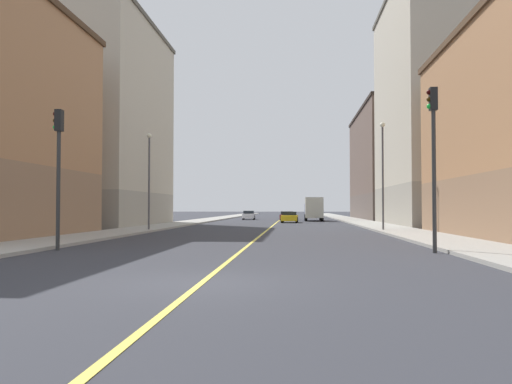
# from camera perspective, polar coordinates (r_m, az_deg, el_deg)

# --- Properties ---
(ground_plane) EXTENTS (400.00, 400.00, 0.00)m
(ground_plane) POSITION_cam_1_polar(r_m,az_deg,el_deg) (12.04, -6.18, -10.23)
(ground_plane) COLOR #313239
(ground_plane) RESTS_ON ground
(sidewalk_left) EXTENTS (3.65, 168.00, 0.15)m
(sidewalk_left) POSITION_cam_1_polar(r_m,az_deg,el_deg) (61.20, 11.66, -3.31)
(sidewalk_left) COLOR #9E9B93
(sidewalk_left) RESTS_ON ground
(sidewalk_right) EXTENTS (3.65, 168.00, 0.15)m
(sidewalk_right) POSITION_cam_1_polar(r_m,az_deg,el_deg) (61.90, -6.75, -3.32)
(sidewalk_right) COLOR #9E9B93
(sidewalk_right) RESTS_ON ground
(lane_center_stripe) EXTENTS (0.16, 154.00, 0.01)m
(lane_center_stripe) POSITION_cam_1_polar(r_m,az_deg,el_deg) (60.77, 2.40, -3.42)
(lane_center_stripe) COLOR #E5D14C
(lane_center_stripe) RESTS_ON ground
(building_left_mid) EXTENTS (10.00, 19.40, 23.47)m
(building_left_mid) POSITION_cam_1_polar(r_m,az_deg,el_deg) (54.26, 19.94, 8.94)
(building_left_mid) COLOR #9D9688
(building_left_mid) RESTS_ON ground
(building_left_far) EXTENTS (10.00, 26.05, 16.10)m
(building_left_far) POSITION_cam_1_polar(r_m,az_deg,el_deg) (77.12, 15.17, 2.98)
(building_left_far) COLOR brown
(building_left_far) RESTS_ON ground
(building_right_midblock) EXTENTS (10.00, 17.99, 19.76)m
(building_right_midblock) POSITION_cam_1_polar(r_m,az_deg,el_deg) (51.68, -16.95, 7.35)
(building_right_midblock) COLOR #9D9688
(building_right_midblock) RESTS_ON ground
(traffic_light_left_near) EXTENTS (0.40, 0.32, 6.49)m
(traffic_light_left_near) POSITION_cam_1_polar(r_m,az_deg,el_deg) (21.01, 19.41, 4.87)
(traffic_light_left_near) COLOR #2D2D2D
(traffic_light_left_near) RESTS_ON ground
(traffic_light_right_near) EXTENTS (0.40, 0.32, 5.85)m
(traffic_light_right_near) POSITION_cam_1_polar(r_m,az_deg,el_deg) (22.52, -21.45, 3.52)
(traffic_light_right_near) COLOR #2D2D2D
(traffic_light_right_near) RESTS_ON ground
(street_lamp_left_near) EXTENTS (0.36, 0.36, 7.90)m
(street_lamp_left_near) POSITION_cam_1_polar(r_m,az_deg,el_deg) (38.23, 14.14, 2.95)
(street_lamp_left_near) COLOR #4C4C51
(street_lamp_left_near) RESTS_ON ground
(street_lamp_right_near) EXTENTS (0.36, 0.36, 7.13)m
(street_lamp_right_near) POSITION_cam_1_polar(r_m,az_deg,el_deg) (38.18, -11.99, 2.33)
(street_lamp_right_near) COLOR #4C4C51
(street_lamp_right_near) RESTS_ON ground
(car_maroon) EXTENTS (2.03, 4.57, 1.23)m
(car_maroon) POSITION_cam_1_polar(r_m,az_deg,el_deg) (70.57, 3.56, -2.69)
(car_maroon) COLOR maroon
(car_maroon) RESTS_ON ground
(car_yellow) EXTENTS (2.01, 3.97, 1.28)m
(car_yellow) POSITION_cam_1_polar(r_m,az_deg,el_deg) (59.09, 3.82, -2.86)
(car_yellow) COLOR gold
(car_yellow) RESTS_ON ground
(car_white) EXTENTS (1.88, 4.06, 1.29)m
(car_white) POSITION_cam_1_polar(r_m,az_deg,el_deg) (73.82, -0.82, -2.64)
(car_white) COLOR white
(car_white) RESTS_ON ground
(box_truck) EXTENTS (2.35, 7.08, 3.06)m
(box_truck) POSITION_cam_1_polar(r_m,az_deg,el_deg) (66.65, 6.53, -1.88)
(box_truck) COLOR navy
(box_truck) RESTS_ON ground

